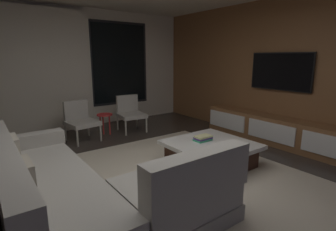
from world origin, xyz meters
name	(u,v)px	position (x,y,z in m)	size (l,w,h in m)	color
floor	(158,189)	(0.00, 0.00, 0.00)	(9.20, 9.20, 0.00)	#332B26
back_wall_with_window	(63,70)	(-0.06, 3.62, 1.34)	(6.60, 0.30, 2.70)	beige
media_wall	(297,72)	(3.06, 0.00, 1.35)	(0.12, 7.80, 2.70)	brown
area_rug	(185,184)	(0.35, -0.10, 0.01)	(3.20, 3.80, 0.01)	beige
sectional_couch	(81,192)	(-0.95, -0.04, 0.29)	(1.98, 2.50, 0.82)	gray
coffee_table	(210,154)	(1.06, 0.14, 0.19)	(1.16, 1.16, 0.36)	#3A1F13
book_stack_on_coffee_table	(203,138)	(1.03, 0.28, 0.40)	(0.27, 0.18, 0.08)	#3EAE7B
accent_chair_near_window	(130,111)	(1.02, 2.60, 0.43)	(0.60, 0.61, 0.78)	#B2ADA0
accent_chair_by_curtain	(80,119)	(-0.11, 2.54, 0.43)	(0.62, 0.63, 0.78)	#B2ADA0
side_stool	(105,118)	(0.40, 2.56, 0.37)	(0.32, 0.32, 0.46)	red
media_console	(279,132)	(2.77, 0.05, 0.25)	(0.46, 3.10, 0.52)	brown
mounted_tv	(280,71)	(2.95, 0.25, 1.35)	(0.05, 1.21, 0.70)	black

